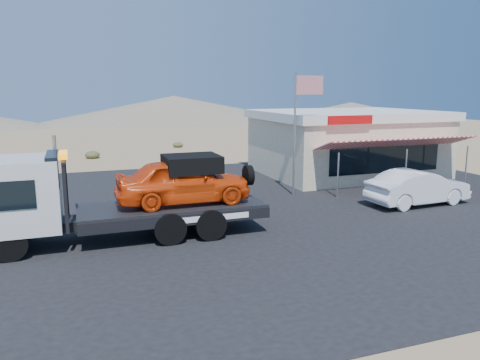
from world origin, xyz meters
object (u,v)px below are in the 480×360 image
Objects in this scene: white_sedan at (418,187)px; flagpole at (299,120)px; tow_truck at (122,192)px; jerky_store at (346,142)px.

flagpole is (-4.24, 3.72, 2.94)m from white_sedan.
tow_truck is 13.27m from white_sedan.
flagpole is at bearing 25.22° from tow_truck.
flagpole reaches higher than tow_truck.
tow_truck is at bearing -154.78° from flagpole.
white_sedan is at bearing -41.23° from flagpole.
white_sedan is 0.47× the size of jerky_store.
tow_truck is 0.91× the size of jerky_store.
white_sedan is 0.81× the size of flagpole.
tow_truck is 10.14m from flagpole.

